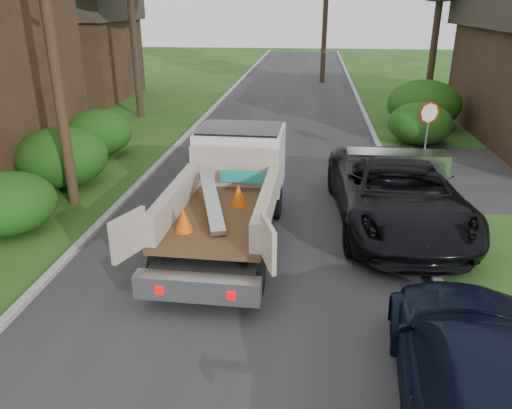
{
  "coord_description": "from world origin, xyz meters",
  "views": [
    {
      "loc": [
        1.33,
        -7.94,
        5.47
      ],
      "look_at": [
        0.16,
        2.53,
        1.2
      ],
      "focal_mm": 35.0,
      "sensor_mm": 36.0,
      "label": 1
    }
  ],
  "objects_px": {
    "house_left_far": "(67,46)",
    "navy_suv": "(490,386)",
    "stop_sign": "(428,122)",
    "utility_pole": "(47,15)",
    "black_pickup": "(396,192)",
    "flatbed_truck": "(233,181)"
  },
  "relations": [
    {
      "from": "navy_suv",
      "to": "utility_pole",
      "type": "bearing_deg",
      "value": -34.16
    },
    {
      "from": "flatbed_truck",
      "to": "navy_suv",
      "type": "xyz_separation_m",
      "value": [
        4.36,
        -6.31,
        -0.47
      ]
    },
    {
      "from": "house_left_far",
      "to": "black_pickup",
      "type": "distance_m",
      "value": 24.56
    },
    {
      "from": "stop_sign",
      "to": "house_left_far",
      "type": "bearing_deg",
      "value": 145.19
    },
    {
      "from": "flatbed_truck",
      "to": "utility_pole",
      "type": "bearing_deg",
      "value": 167.76
    },
    {
      "from": "stop_sign",
      "to": "utility_pole",
      "type": "height_order",
      "value": "utility_pole"
    },
    {
      "from": "stop_sign",
      "to": "house_left_far",
      "type": "height_order",
      "value": "house_left_far"
    },
    {
      "from": "utility_pole",
      "to": "navy_suv",
      "type": "relative_size",
      "value": 1.73
    },
    {
      "from": "stop_sign",
      "to": "flatbed_truck",
      "type": "xyz_separation_m",
      "value": [
        -5.76,
        -5.19,
        -0.47
      ]
    },
    {
      "from": "utility_pole",
      "to": "flatbed_truck",
      "type": "relative_size",
      "value": 1.56
    },
    {
      "from": "utility_pole",
      "to": "black_pickup",
      "type": "relative_size",
      "value": 1.52
    },
    {
      "from": "utility_pole",
      "to": "house_left_far",
      "type": "distance_m",
      "value": 18.93
    },
    {
      "from": "house_left_far",
      "to": "flatbed_truck",
      "type": "relative_size",
      "value": 1.18
    },
    {
      "from": "utility_pole",
      "to": "stop_sign",
      "type": "bearing_deg",
      "value": 20.62
    },
    {
      "from": "flatbed_truck",
      "to": "stop_sign",
      "type": "bearing_deg",
      "value": 43.21
    },
    {
      "from": "stop_sign",
      "to": "navy_suv",
      "type": "relative_size",
      "value": 0.43
    },
    {
      "from": "utility_pole",
      "to": "house_left_far",
      "type": "relative_size",
      "value": 1.32
    },
    {
      "from": "house_left_far",
      "to": "navy_suv",
      "type": "xyz_separation_m",
      "value": [
        17.3,
        -24.5,
        -2.21
      ]
    },
    {
      "from": "house_left_far",
      "to": "navy_suv",
      "type": "relative_size",
      "value": 1.31
    },
    {
      "from": "black_pickup",
      "to": "navy_suv",
      "type": "height_order",
      "value": "black_pickup"
    },
    {
      "from": "black_pickup",
      "to": "navy_suv",
      "type": "xyz_separation_m",
      "value": [
        0.2,
        -7.0,
        -0.08
      ]
    },
    {
      "from": "stop_sign",
      "to": "utility_pole",
      "type": "distance_m",
      "value": 11.91
    }
  ]
}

